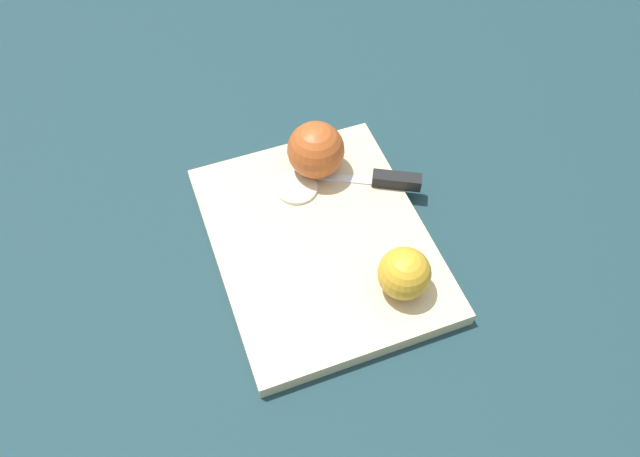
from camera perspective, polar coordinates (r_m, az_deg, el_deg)
ground_plane at (r=0.84m, az=0.00°, el=-1.67°), size 4.00×4.00×0.00m
cutting_board at (r=0.83m, az=0.00°, el=-1.24°), size 0.36×0.28×0.02m
apple_half_left at (r=0.76m, az=7.70°, el=-4.08°), size 0.07×0.07×0.07m
apple_half_right at (r=0.87m, az=-0.37°, el=7.19°), size 0.08×0.08×0.08m
knife at (r=0.88m, az=6.53°, el=4.42°), size 0.09×0.14×0.02m
apple_slice at (r=0.87m, az=-1.90°, el=3.85°), size 0.06×0.06×0.01m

